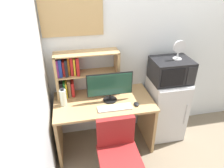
# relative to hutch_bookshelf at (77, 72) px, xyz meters

# --- Properties ---
(wall_back) EXTENTS (6.40, 0.04, 2.60)m
(wall_back) POSITION_rel_hutch_bookshelf_xyz_m (1.62, 0.13, 0.25)
(wall_back) COLOR silver
(wall_back) RESTS_ON ground_plane
(wall_left) EXTENTS (0.04, 4.40, 2.60)m
(wall_left) POSITION_rel_hutch_bookshelf_xyz_m (-0.40, -1.49, 0.25)
(wall_left) COLOR silver
(wall_left) RESTS_ON ground_plane
(desk) EXTENTS (1.24, 0.67, 0.73)m
(desk) POSITION_rel_hutch_bookshelf_xyz_m (0.29, -0.23, -0.54)
(desk) COLOR tan
(desk) RESTS_ON ground_plane
(hutch_bookshelf) EXTENTS (0.79, 0.23, 0.58)m
(hutch_bookshelf) POSITION_rel_hutch_bookshelf_xyz_m (0.00, 0.00, 0.00)
(hutch_bookshelf) COLOR tan
(hutch_bookshelf) RESTS_ON desk
(monitor) EXTENTS (0.57, 0.17, 0.38)m
(monitor) POSITION_rel_hutch_bookshelf_xyz_m (0.37, -0.23, -0.11)
(monitor) COLOR black
(monitor) RESTS_ON desk
(keyboard) EXTENTS (0.41, 0.12, 0.02)m
(keyboard) POSITION_rel_hutch_bookshelf_xyz_m (0.39, -0.42, -0.31)
(keyboard) COLOR silver
(keyboard) RESTS_ON desk
(computer_mouse) EXTENTS (0.06, 0.09, 0.03)m
(computer_mouse) POSITION_rel_hutch_bookshelf_xyz_m (0.67, -0.40, -0.31)
(computer_mouse) COLOR black
(computer_mouse) RESTS_ON desk
(water_bottle) EXTENTS (0.08, 0.08, 0.23)m
(water_bottle) POSITION_rel_hutch_bookshelf_xyz_m (-0.20, -0.22, -0.21)
(water_bottle) COLOR silver
(water_bottle) RESTS_ON desk
(mini_fridge) EXTENTS (0.49, 0.50, 0.89)m
(mini_fridge) POSITION_rel_hutch_bookshelf_xyz_m (1.19, -0.17, -0.61)
(mini_fridge) COLOR silver
(mini_fridge) RESTS_ON ground_plane
(microwave) EXTENTS (0.50, 0.40, 0.30)m
(microwave) POSITION_rel_hutch_bookshelf_xyz_m (1.19, -0.16, -0.01)
(microwave) COLOR black
(microwave) RESTS_ON mini_fridge
(desk_fan) EXTENTS (0.16, 0.11, 0.25)m
(desk_fan) POSITION_rel_hutch_bookshelf_xyz_m (1.25, -0.17, 0.27)
(desk_fan) COLOR silver
(desk_fan) RESTS_ON microwave
(desk_chair) EXTENTS (0.49, 0.49, 0.84)m
(desk_chair) POSITION_rel_hutch_bookshelf_xyz_m (0.34, -0.88, -0.68)
(desk_chair) COLOR black
(desk_chair) RESTS_ON ground_plane
(wall_corkboard) EXTENTS (0.72, 0.02, 0.51)m
(wall_corkboard) POSITION_rel_hutch_bookshelf_xyz_m (0.00, 0.09, 0.69)
(wall_corkboard) COLOR tan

